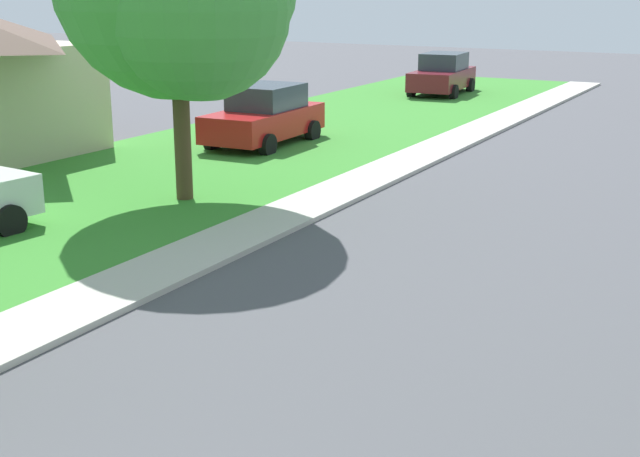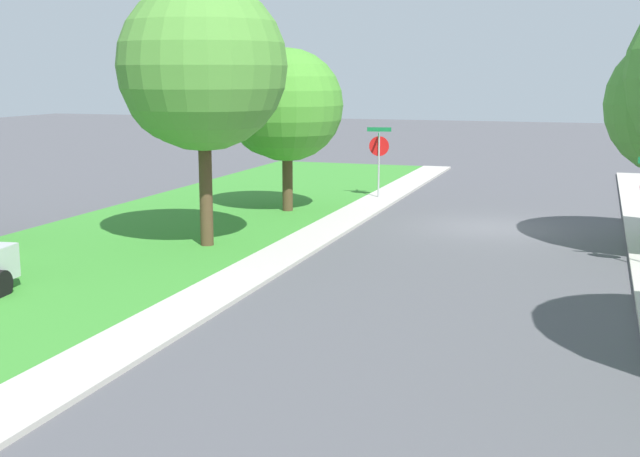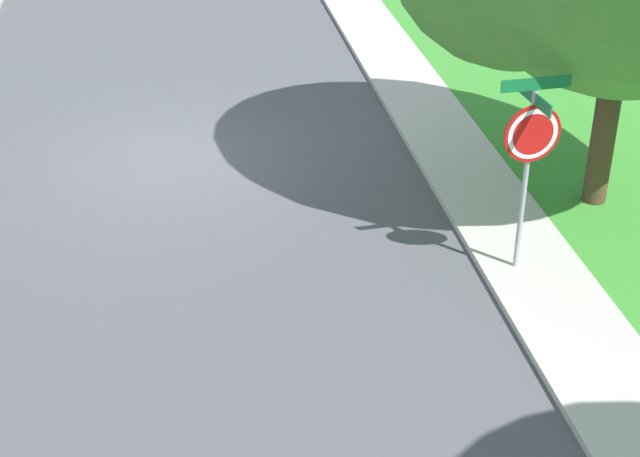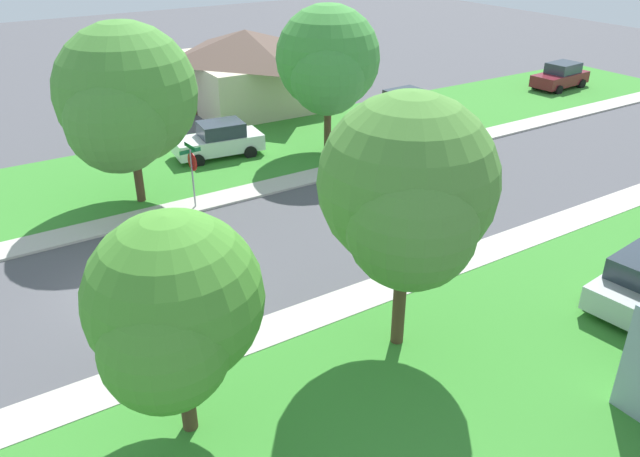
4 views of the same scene
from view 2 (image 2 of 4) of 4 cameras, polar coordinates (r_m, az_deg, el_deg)
name	(u,v)px [view 2 (image 2 of 4)]	position (r m, az deg, el deg)	size (l,w,h in m)	color
ground_plane	(490,228)	(26.48, 11.71, 0.06)	(120.00, 120.00, 0.00)	#4C4C51
sidewalk_east	(172,317)	(16.57, -10.18, -6.06)	(1.40, 56.00, 0.10)	#B7B2A8
stop_sign_near_corner	(379,151)	(31.65, 4.10, 5.41)	(0.91, 0.91, 2.77)	#9E9EA3
tree_sidewalk_mid	(197,72)	(22.92, -8.51, 10.69)	(4.92, 4.57, 7.27)	#4C3823
tree_across_right	(283,109)	(28.59, -2.61, 8.29)	(4.13, 3.84, 5.65)	#4C3823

